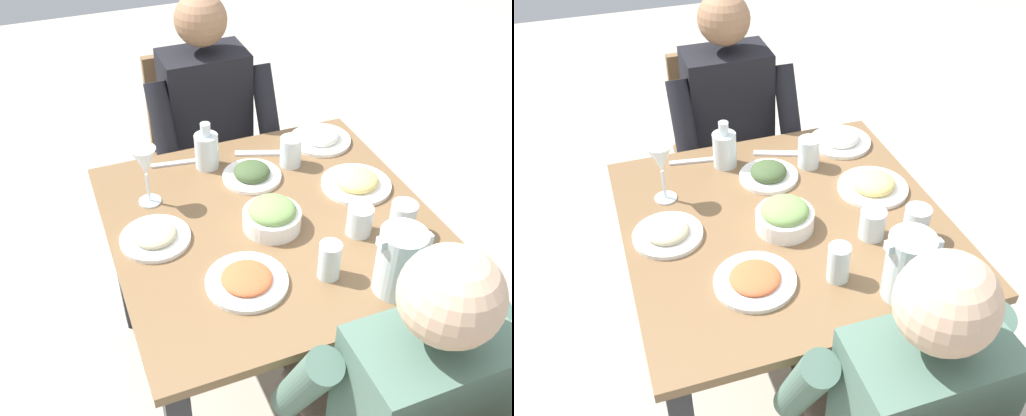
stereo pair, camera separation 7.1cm
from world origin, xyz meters
TOP-DOWN VIEW (x-y plane):
  - ground_plane at (0.00, 0.00)m, footprint 8.00×8.00m
  - dining_table at (0.00, 0.00)m, footprint 0.95×0.95m
  - chair_far at (0.02, 0.82)m, footprint 0.40×0.40m
  - diner_near at (0.04, -0.62)m, footprint 0.48×0.53m
  - diner_far at (0.02, 0.62)m, footprint 0.48×0.53m
  - water_pitcher at (0.19, -0.37)m, footprint 0.16×0.12m
  - salad_bowl at (-0.01, -0.02)m, footprint 0.17×0.17m
  - plate_beans at (-0.35, 0.04)m, footprint 0.20×0.20m
  - plate_fries at (0.32, 0.06)m, footprint 0.22×0.22m
  - plate_rice_curry at (-0.16, -0.22)m, footprint 0.22×0.22m
  - plate_yoghurt at (0.33, 0.35)m, footprint 0.22×0.22m
  - plate_dolmas at (0.02, 0.23)m, footprint 0.19×0.19m
  - water_glass_near_left at (0.17, 0.26)m, footprint 0.07×0.07m
  - water_glass_near_right at (0.33, -0.18)m, footprint 0.08×0.08m
  - water_glass_far_right at (0.05, -0.27)m, footprint 0.06×0.06m
  - water_glass_center at (0.21, -0.14)m, footprint 0.08×0.08m
  - wine_glass at (-0.32, 0.22)m, footprint 0.08×0.08m
  - oil_carafe at (-0.09, 0.35)m, footprint 0.08×0.08m
  - fork_near at (0.10, 0.35)m, footprint 0.17×0.08m
  - knife_near at (-0.18, 0.40)m, footprint 0.19×0.04m
  - fork_far at (0.24, -0.34)m, footprint 0.17×0.07m
  - knife_far at (0.29, 0.36)m, footprint 0.18×0.06m

SIDE VIEW (x-z plane):
  - ground_plane at x=0.00m, z-range 0.00..0.00m
  - chair_far at x=0.02m, z-range 0.06..0.96m
  - dining_table at x=0.00m, z-range 0.25..0.98m
  - diner_near at x=0.04m, z-range 0.06..1.25m
  - diner_far at x=0.02m, z-range 0.06..1.25m
  - fork_near at x=0.10m, z-range 0.73..0.74m
  - knife_near at x=-0.18m, z-range 0.73..0.74m
  - fork_far at x=0.24m, z-range 0.73..0.74m
  - knife_far at x=0.29m, z-range 0.73..0.74m
  - plate_rice_curry at x=-0.16m, z-range 0.73..0.76m
  - plate_beans at x=-0.35m, z-range 0.72..0.77m
  - plate_dolmas at x=0.02m, z-range 0.72..0.77m
  - plate_fries at x=0.32m, z-range 0.72..0.78m
  - plate_yoghurt at x=0.33m, z-range 0.72..0.78m
  - salad_bowl at x=-0.01m, z-range 0.73..0.82m
  - water_glass_center at x=0.21m, z-range 0.73..0.82m
  - water_glass_near_right at x=0.33m, z-range 0.73..0.83m
  - water_glass_near_left at x=0.17m, z-range 0.73..0.83m
  - water_glass_far_right at x=0.05m, z-range 0.73..0.84m
  - oil_carafe at x=-0.09m, z-range 0.70..0.87m
  - water_pitcher at x=0.19m, z-range 0.73..0.92m
  - wine_glass at x=-0.32m, z-range 0.77..0.97m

